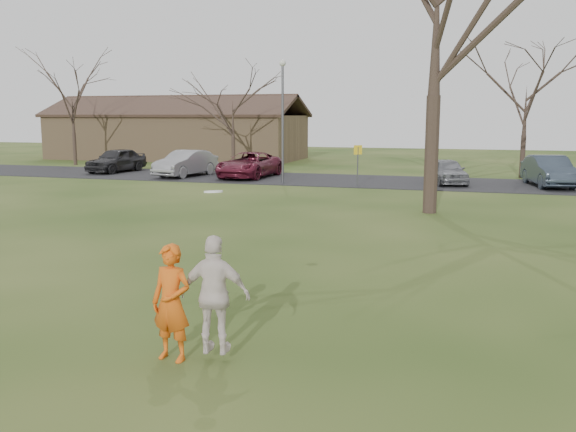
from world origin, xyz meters
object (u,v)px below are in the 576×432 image
Objects in this scene: car_2 at (249,165)px; car_4 at (447,171)px; building at (177,135)px; car_5 at (549,171)px; lamp_post at (283,106)px; catching_play at (215,295)px; car_1 at (186,163)px; player_defender at (171,303)px; car_0 at (116,160)px; big_tree at (437,13)px.

car_4 is at bearing 2.69° from car_2.
car_5 is at bearing -25.68° from building.
catching_play is at bearing -74.69° from lamp_post.
car_2 is 1.11× the size of car_5.
car_1 is at bearing -60.97° from building.
building reaches higher than player_defender.
car_0 is at bearing 178.41° from car_2.
player_defender is 0.37× the size of car_5.
catching_play is (17.95, -25.54, 0.22)m from car_0.
lamp_post is (-6.15, 22.46, 2.97)m from catching_play.
car_2 is at bearing 114.99° from player_defender.
lamp_post is at bearing -47.91° from building.
car_5 is at bearing 11.01° from lamp_post.
building is (-2.20, 12.42, 1.15)m from car_0.
car_4 is 0.27× the size of big_tree.
big_tree is at bearing -46.27° from building.
catching_play is at bearing -62.04° from building.
car_0 is 24.79m from car_5.
building reaches higher than car_4.
car_0 is at bearing 167.34° from car_5.
car_2 is 15.86m from big_tree.
player_defender is at bearing -99.40° from big_tree.
car_4 is at bearing 89.28° from big_tree.
car_5 is 0.22× the size of building.
car_1 is (-11.99, 24.51, -0.07)m from player_defender.
big_tree reaches higher than car_1.
car_4 is 0.60× the size of lamp_post.
player_defender reaches higher than car_5.
building is 3.29× the size of lamp_post.
car_4 is 25.79m from building.
player_defender is 26.25m from car_2.
building is (-19.51, 38.06, 1.08)m from player_defender.
catching_play is (-1.97, -24.76, 0.31)m from car_4.
player_defender is 0.08× the size of building.
car_0 is 0.96× the size of car_1.
catching_play reaches higher than car_0.
car_0 is 1.15× the size of car_4.
car_4 is (10.87, -0.06, -0.06)m from car_2.
lamp_post reaches higher than car_5.
lamp_post is at bearing -7.24° from car_1.
catching_play is 0.11× the size of building.
big_tree reaches higher than catching_play.
car_0 is 19.94m from car_4.
player_defender is 23.43m from lamp_post.
big_tree reaches higher than lamp_post.
building reaches higher than catching_play.
car_0 is 12.66m from building.
big_tree reaches higher than car_0.
building is 1.47× the size of big_tree.
player_defender is 0.33× the size of car_2.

